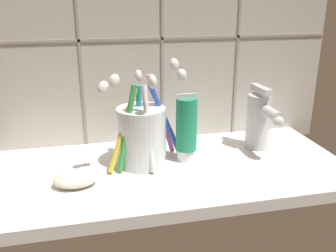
{
  "coord_description": "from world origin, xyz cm",
  "views": [
    {
      "loc": [
        -13.3,
        -57.06,
        30.31
      ],
      "look_at": [
        -0.17,
        0.84,
        9.14
      ],
      "focal_mm": 40.0,
      "sensor_mm": 36.0,
      "label": 1
    }
  ],
  "objects_px": {
    "toothbrush_cup": "(142,134)",
    "soap_bar": "(75,179)",
    "toothpaste_tube": "(186,128)",
    "sink_faucet": "(260,119)"
  },
  "relations": [
    {
      "from": "toothbrush_cup",
      "to": "soap_bar",
      "type": "xyz_separation_m",
      "value": [
        -0.11,
        -0.05,
        -0.05
      ]
    },
    {
      "from": "toothbrush_cup",
      "to": "soap_bar",
      "type": "height_order",
      "value": "toothbrush_cup"
    },
    {
      "from": "toothpaste_tube",
      "to": "sink_faucet",
      "type": "height_order",
      "value": "toothpaste_tube"
    },
    {
      "from": "toothpaste_tube",
      "to": "toothbrush_cup",
      "type": "bearing_deg",
      "value": -179.84
    },
    {
      "from": "toothbrush_cup",
      "to": "toothpaste_tube",
      "type": "relative_size",
      "value": 1.46
    },
    {
      "from": "toothpaste_tube",
      "to": "sink_faucet",
      "type": "bearing_deg",
      "value": 7.33
    },
    {
      "from": "toothbrush_cup",
      "to": "toothpaste_tube",
      "type": "height_order",
      "value": "toothbrush_cup"
    },
    {
      "from": "toothbrush_cup",
      "to": "sink_faucet",
      "type": "height_order",
      "value": "toothbrush_cup"
    },
    {
      "from": "toothbrush_cup",
      "to": "soap_bar",
      "type": "relative_size",
      "value": 2.63
    },
    {
      "from": "toothbrush_cup",
      "to": "soap_bar",
      "type": "distance_m",
      "value": 0.13
    }
  ]
}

